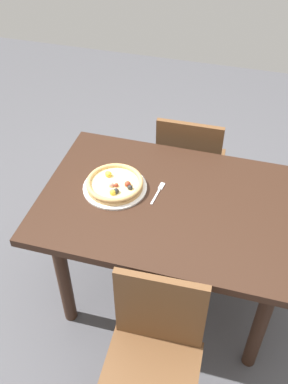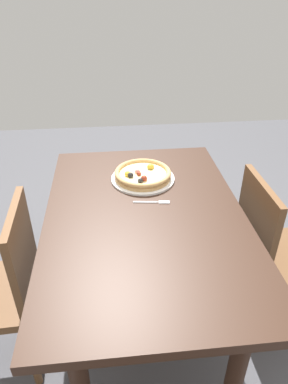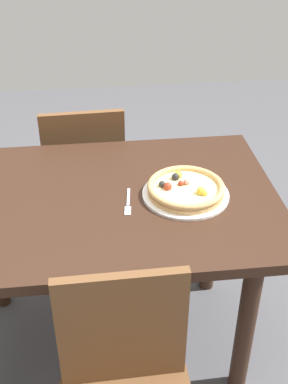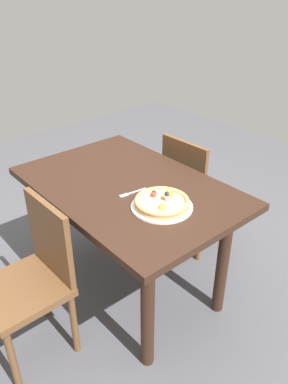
{
  "view_description": "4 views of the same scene",
  "coord_description": "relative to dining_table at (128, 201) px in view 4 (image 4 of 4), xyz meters",
  "views": [
    {
      "loc": [
        0.27,
        -1.51,
        2.25
      ],
      "look_at": [
        -0.15,
        0.01,
        0.79
      ],
      "focal_mm": 41.56,
      "sensor_mm": 36.0,
      "label": 1
    },
    {
      "loc": [
        1.21,
        -0.13,
        1.65
      ],
      "look_at": [
        -0.15,
        0.01,
        0.79
      ],
      "focal_mm": 32.69,
      "sensor_mm": 36.0,
      "label": 2
    },
    {
      "loc": [
        0.02,
        1.51,
        1.79
      ],
      "look_at": [
        -0.15,
        0.01,
        0.79
      ],
      "focal_mm": 46.67,
      "sensor_mm": 36.0,
      "label": 3
    },
    {
      "loc": [
        -1.5,
        1.16,
        1.8
      ],
      "look_at": [
        -0.15,
        0.01,
        0.79
      ],
      "focal_mm": 35.48,
      "sensor_mm": 36.0,
      "label": 4
    }
  ],
  "objects": [
    {
      "name": "fork",
      "position": [
        -0.09,
        0.05,
        0.12
      ],
      "size": [
        0.04,
        0.17,
        0.0
      ],
      "rotation": [
        0.0,
        0.0,
        1.45
      ],
      "color": "silver",
      "rests_on": "dining_table"
    },
    {
      "name": "pizza",
      "position": [
        -0.3,
        0.02,
        0.14
      ],
      "size": [
        0.28,
        0.28,
        0.05
      ],
      "color": "tan",
      "rests_on": "plate"
    },
    {
      "name": "dining_table",
      "position": [
        0.0,
        0.0,
        0.0
      ],
      "size": [
        1.29,
        0.86,
        0.77
      ],
      "color": "#331E14",
      "rests_on": "ground"
    },
    {
      "name": "plate",
      "position": [
        -0.3,
        0.02,
        0.12
      ],
      "size": [
        0.32,
        0.32,
        0.01
      ],
      "primitive_type": "cylinder",
      "color": "white",
      "rests_on": "dining_table"
    },
    {
      "name": "ground_plane",
      "position": [
        0.0,
        0.0,
        -0.66
      ],
      "size": [
        6.0,
        6.0,
        0.0
      ],
      "primitive_type": "plane",
      "color": "#4C4C51"
    },
    {
      "name": "chair_far",
      "position": [
        -0.03,
        0.64,
        -0.18
      ],
      "size": [
        0.41,
        0.41,
        0.87
      ],
      "rotation": [
        0.0,
        0.0,
        0.02
      ],
      "color": "brown",
      "rests_on": "ground"
    },
    {
      "name": "chair_near",
      "position": [
        0.07,
        -0.64,
        -0.18
      ],
      "size": [
        0.42,
        0.42,
        0.87
      ],
      "rotation": [
        0.0,
        0.0,
        3.18
      ],
      "color": "brown",
      "rests_on": "ground"
    }
  ]
}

